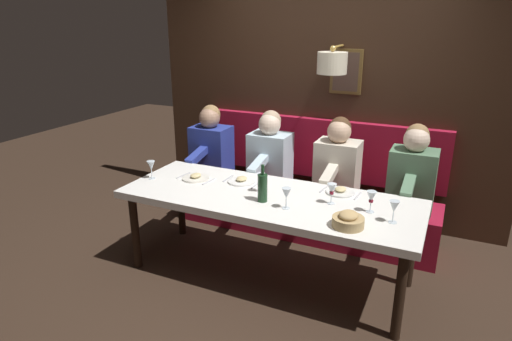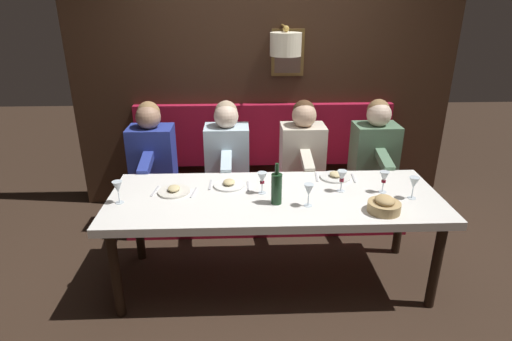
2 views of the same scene
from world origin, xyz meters
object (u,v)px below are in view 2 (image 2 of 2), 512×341
(wine_bottle, at_px, (276,188))
(diner_middle, at_px, (227,147))
(diner_near, at_px, (303,146))
(wine_glass_1, at_px, (118,188))
(wine_glass_2, at_px, (414,183))
(wine_glass_4, at_px, (342,177))
(wine_glass_0, at_px, (384,178))
(wine_glass_3, at_px, (262,179))
(bread_bowl, at_px, (384,205))
(dining_table, at_px, (275,203))
(diner_nearest, at_px, (375,145))
(wine_glass_5, at_px, (309,190))
(diner_far, at_px, (152,148))

(wine_bottle, bearing_deg, diner_middle, 19.92)
(diner_near, relative_size, wine_glass_1, 4.82)
(diner_near, distance_m, wine_glass_2, 1.17)
(wine_glass_4, bearing_deg, wine_glass_0, -95.57)
(wine_glass_3, distance_m, bread_bowl, 0.87)
(diner_near, xyz_separation_m, wine_glass_4, (-0.82, -0.17, 0.04))
(wine_glass_3, xyz_separation_m, bread_bowl, (-0.33, -0.80, -0.07))
(wine_glass_0, bearing_deg, diner_middle, 53.93)
(wine_glass_1, bearing_deg, wine_bottle, -92.60)
(diner_middle, bearing_deg, dining_table, -157.34)
(wine_glass_0, bearing_deg, diner_nearest, -13.20)
(wine_glass_2, distance_m, wine_glass_5, 0.77)
(wine_glass_1, height_order, wine_glass_2, same)
(wine_glass_4, bearing_deg, wine_bottle, 109.66)
(diner_nearest, bearing_deg, wine_glass_1, 114.36)
(dining_table, height_order, diner_middle, diner_middle)
(wine_glass_1, xyz_separation_m, wine_bottle, (-0.05, -1.10, -0.00))
(wine_glass_1, bearing_deg, wine_glass_3, -83.26)
(diner_nearest, distance_m, diner_far, 2.06)
(dining_table, height_order, wine_bottle, wine_bottle)
(diner_far, relative_size, wine_glass_0, 4.82)
(wine_glass_2, relative_size, wine_glass_4, 1.00)
(diner_middle, bearing_deg, wine_bottle, -160.08)
(wine_glass_2, relative_size, wine_glass_5, 1.00)
(diner_nearest, bearing_deg, diner_near, 90.00)
(wine_glass_0, bearing_deg, bread_bowl, 163.42)
(dining_table, distance_m, wine_glass_1, 1.12)
(diner_far, relative_size, wine_glass_4, 4.82)
(wine_glass_2, bearing_deg, diner_nearest, -1.32)
(diner_nearest, relative_size, wine_glass_4, 4.82)
(diner_nearest, xyz_separation_m, wine_glass_2, (-0.97, 0.02, 0.04))
(bread_bowl, bearing_deg, diner_nearest, -14.10)
(diner_far, bearing_deg, wine_glass_0, -114.69)
(diner_near, bearing_deg, wine_glass_1, 123.70)
(wine_bottle, bearing_deg, dining_table, -2.05)
(diner_nearest, height_order, wine_glass_0, diner_nearest)
(diner_near, height_order, wine_glass_3, diner_near)
(wine_glass_0, relative_size, wine_glass_1, 1.00)
(diner_near, distance_m, wine_bottle, 1.06)
(wine_glass_4, height_order, bread_bowl, wine_glass_4)
(dining_table, relative_size, diner_nearest, 3.06)
(wine_glass_5, bearing_deg, diner_middle, 29.03)
(dining_table, distance_m, wine_glass_2, 1.00)
(bread_bowl, bearing_deg, wine_glass_1, 83.49)
(diner_far, bearing_deg, wine_glass_3, -130.96)
(dining_table, height_order, diner_far, diner_far)
(diner_middle, distance_m, wine_glass_3, 0.88)
(wine_glass_1, bearing_deg, wine_glass_5, -94.31)
(diner_far, xyz_separation_m, wine_glass_0, (-0.85, -1.86, 0.04))
(diner_near, height_order, wine_glass_0, diner_near)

